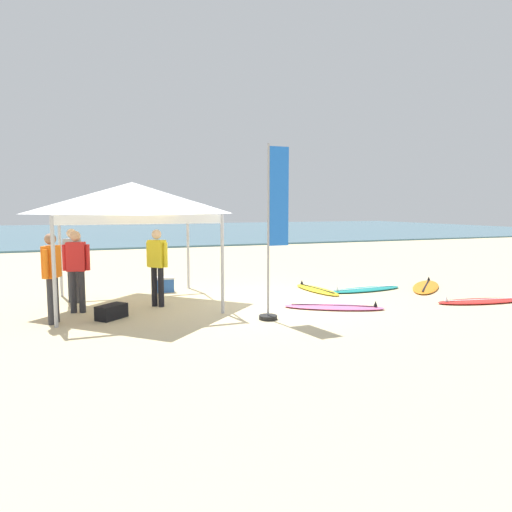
{
  "coord_description": "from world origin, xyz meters",
  "views": [
    {
      "loc": [
        -3.93,
        -9.7,
        2.19
      ],
      "look_at": [
        0.12,
        0.81,
        1.0
      ],
      "focal_mm": 32.29,
      "sensor_mm": 36.0,
      "label": 1
    }
  ],
  "objects_px": {
    "surfboard_orange": "(426,287)",
    "cooler_box": "(164,284)",
    "surfboard_pink": "(334,307)",
    "person_orange": "(52,272)",
    "person_grey": "(72,260)",
    "surfboard_yellow": "(317,290)",
    "banner_flag": "(274,239)",
    "surfboard_red": "(480,301)",
    "canopy_tent": "(133,199)",
    "surfboard_teal": "(365,289)",
    "person_red": "(76,266)",
    "gear_bag_near_tent": "(112,312)",
    "person_yellow": "(157,262)"
  },
  "relations": [
    {
      "from": "surfboard_yellow",
      "to": "surfboard_pink",
      "type": "bearing_deg",
      "value": -108.26
    },
    {
      "from": "surfboard_orange",
      "to": "surfboard_pink",
      "type": "relative_size",
      "value": 0.99
    },
    {
      "from": "surfboard_orange",
      "to": "banner_flag",
      "type": "xyz_separation_m",
      "value": [
        -5.27,
        -1.72,
        1.54
      ]
    },
    {
      "from": "surfboard_orange",
      "to": "person_red",
      "type": "bearing_deg",
      "value": 178.41
    },
    {
      "from": "person_yellow",
      "to": "cooler_box",
      "type": "distance_m",
      "value": 1.95
    },
    {
      "from": "surfboard_orange",
      "to": "person_red",
      "type": "height_order",
      "value": "person_red"
    },
    {
      "from": "person_orange",
      "to": "banner_flag",
      "type": "xyz_separation_m",
      "value": [
        4.03,
        -1.17,
        0.59
      ]
    },
    {
      "from": "surfboard_yellow",
      "to": "person_grey",
      "type": "distance_m",
      "value": 6.08
    },
    {
      "from": "surfboard_pink",
      "to": "cooler_box",
      "type": "height_order",
      "value": "cooler_box"
    },
    {
      "from": "surfboard_yellow",
      "to": "surfboard_teal",
      "type": "distance_m",
      "value": 1.29
    },
    {
      "from": "surfboard_teal",
      "to": "person_orange",
      "type": "height_order",
      "value": "person_orange"
    },
    {
      "from": "canopy_tent",
      "to": "surfboard_red",
      "type": "bearing_deg",
      "value": -19.97
    },
    {
      "from": "person_grey",
      "to": "cooler_box",
      "type": "height_order",
      "value": "person_grey"
    },
    {
      "from": "person_grey",
      "to": "banner_flag",
      "type": "relative_size",
      "value": 0.5
    },
    {
      "from": "person_orange",
      "to": "banner_flag",
      "type": "distance_m",
      "value": 4.24
    },
    {
      "from": "surfboard_orange",
      "to": "person_grey",
      "type": "distance_m",
      "value": 9.12
    },
    {
      "from": "person_red",
      "to": "gear_bag_near_tent",
      "type": "xyz_separation_m",
      "value": [
        0.62,
        -0.81,
        -0.85
      ]
    },
    {
      "from": "canopy_tent",
      "to": "surfboard_red",
      "type": "distance_m",
      "value": 8.27
    },
    {
      "from": "surfboard_teal",
      "to": "gear_bag_near_tent",
      "type": "relative_size",
      "value": 3.68
    },
    {
      "from": "cooler_box",
      "to": "person_yellow",
      "type": "bearing_deg",
      "value": -103.86
    },
    {
      "from": "surfboard_red",
      "to": "cooler_box",
      "type": "height_order",
      "value": "cooler_box"
    },
    {
      "from": "canopy_tent",
      "to": "person_yellow",
      "type": "xyz_separation_m",
      "value": [
        0.44,
        -0.44,
        -1.4
      ]
    },
    {
      "from": "person_red",
      "to": "cooler_box",
      "type": "relative_size",
      "value": 3.42
    },
    {
      "from": "canopy_tent",
      "to": "surfboard_orange",
      "type": "bearing_deg",
      "value": -5.29
    },
    {
      "from": "gear_bag_near_tent",
      "to": "cooler_box",
      "type": "bearing_deg",
      "value": 60.11
    },
    {
      "from": "surfboard_red",
      "to": "cooler_box",
      "type": "distance_m",
      "value": 7.71
    },
    {
      "from": "surfboard_yellow",
      "to": "banner_flag",
      "type": "bearing_deg",
      "value": -133.47
    },
    {
      "from": "person_orange",
      "to": "person_yellow",
      "type": "bearing_deg",
      "value": 21.29
    },
    {
      "from": "surfboard_pink",
      "to": "person_orange",
      "type": "height_order",
      "value": "person_orange"
    },
    {
      "from": "canopy_tent",
      "to": "surfboard_yellow",
      "type": "bearing_deg",
      "value": -0.37
    },
    {
      "from": "person_red",
      "to": "canopy_tent",
      "type": "bearing_deg",
      "value": 20.81
    },
    {
      "from": "person_red",
      "to": "cooler_box",
      "type": "distance_m",
      "value": 2.83
    },
    {
      "from": "person_grey",
      "to": "person_orange",
      "type": "distance_m",
      "value": 1.96
    },
    {
      "from": "banner_flag",
      "to": "person_orange",
      "type": "bearing_deg",
      "value": 163.84
    },
    {
      "from": "surfboard_red",
      "to": "person_grey",
      "type": "xyz_separation_m",
      "value": [
        -8.76,
        3.38,
        0.95
      ]
    },
    {
      "from": "person_yellow",
      "to": "gear_bag_near_tent",
      "type": "height_order",
      "value": "person_yellow"
    },
    {
      "from": "person_orange",
      "to": "person_grey",
      "type": "bearing_deg",
      "value": 80.03
    },
    {
      "from": "surfboard_yellow",
      "to": "surfboard_red",
      "type": "xyz_separation_m",
      "value": [
        2.8,
        -2.68,
        -0.0
      ]
    },
    {
      "from": "person_orange",
      "to": "banner_flag",
      "type": "bearing_deg",
      "value": -16.16
    },
    {
      "from": "surfboard_orange",
      "to": "cooler_box",
      "type": "bearing_deg",
      "value": 163.63
    },
    {
      "from": "surfboard_red",
      "to": "surfboard_yellow",
      "type": "bearing_deg",
      "value": 136.29
    },
    {
      "from": "cooler_box",
      "to": "canopy_tent",
      "type": "bearing_deg",
      "value": -123.97
    },
    {
      "from": "surfboard_orange",
      "to": "cooler_box",
      "type": "xyz_separation_m",
      "value": [
        -6.79,
        1.99,
        0.16
      ]
    },
    {
      "from": "person_red",
      "to": "gear_bag_near_tent",
      "type": "relative_size",
      "value": 2.85
    },
    {
      "from": "canopy_tent",
      "to": "surfboard_pink",
      "type": "height_order",
      "value": "canopy_tent"
    },
    {
      "from": "surfboard_pink",
      "to": "person_grey",
      "type": "xyz_separation_m",
      "value": [
        -5.29,
        2.72,
        0.95
      ]
    },
    {
      "from": "person_yellow",
      "to": "gear_bag_near_tent",
      "type": "distance_m",
      "value": 1.58
    },
    {
      "from": "person_red",
      "to": "surfboard_yellow",
      "type": "bearing_deg",
      "value": 4.22
    },
    {
      "from": "canopy_tent",
      "to": "person_orange",
      "type": "height_order",
      "value": "canopy_tent"
    },
    {
      "from": "surfboard_teal",
      "to": "cooler_box",
      "type": "height_order",
      "value": "cooler_box"
    }
  ]
}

